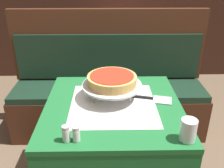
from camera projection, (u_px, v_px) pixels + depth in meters
The scene contains 10 objects.
dining_table_front at pixel (113, 117), 1.55m from camera, with size 0.82×0.82×0.74m.
dining_table_rear at pixel (122, 42), 3.06m from camera, with size 0.71×0.71×0.74m.
booth_bench at pixel (109, 98), 2.40m from camera, with size 1.80×0.46×1.15m.
pizza_pan_stand at pixel (112, 86), 1.55m from camera, with size 0.37×0.37×0.09m.
deep_dish_pizza at pixel (112, 80), 1.53m from camera, with size 0.31×0.31×0.06m.
pizza_server at pixel (150, 98), 1.57m from camera, with size 0.31×0.13×0.01m.
water_glass_near at pixel (188, 130), 1.18m from camera, with size 0.08×0.08×0.11m.
salt_shaker at pixel (66, 134), 1.18m from camera, with size 0.04×0.04×0.08m.
pepper_shaker at pixel (76, 134), 1.19m from camera, with size 0.04×0.04×0.08m.
condiment_caddy at pixel (124, 28), 3.07m from camera, with size 0.11×0.11×0.18m.
Camera 1 is at (-0.03, -1.30, 1.51)m, focal length 40.00 mm.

